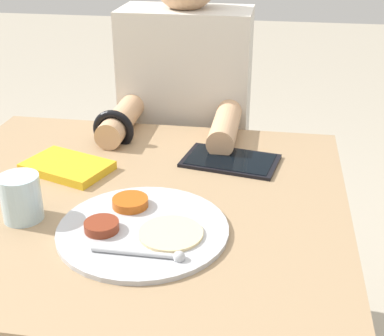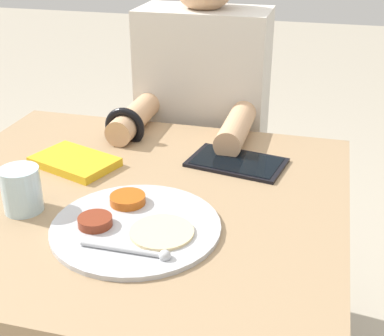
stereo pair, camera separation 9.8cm
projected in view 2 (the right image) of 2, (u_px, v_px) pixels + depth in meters
The scene contains 6 objects.
dining_table at pixel (135, 325), 1.32m from camera, with size 0.93×0.85×0.74m.
thali_tray at pixel (135, 225), 1.03m from camera, with size 0.33×0.33×0.03m.
red_notebook at pixel (75, 162), 1.28m from camera, with size 0.22×0.18×0.02m.
tablet_device at pixel (237, 162), 1.29m from camera, with size 0.25×0.18×0.01m.
person_diner at pixel (202, 158), 1.71m from camera, with size 0.39×0.46×1.22m.
drinking_glass at pixel (22, 190), 1.07m from camera, with size 0.08×0.08×0.09m.
Camera 2 is at (0.39, -0.94, 1.30)m, focal length 50.00 mm.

